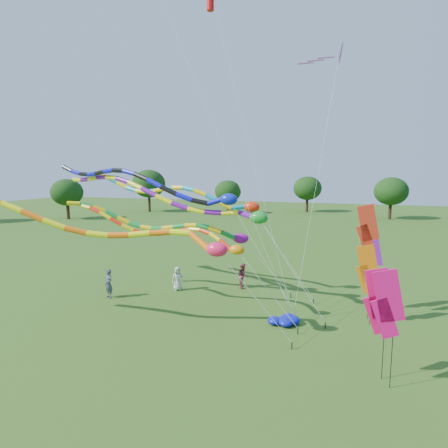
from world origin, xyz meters
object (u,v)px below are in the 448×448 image
(tube_kite_red, at_px, (176,233))
(person_a, at_px, (178,279))
(blue_nylon_heap, at_px, (281,322))
(person_b, at_px, (109,284))
(tube_kite_orange, at_px, (104,227))
(person_c, at_px, (243,276))

(tube_kite_red, relative_size, person_a, 8.08)
(blue_nylon_heap, relative_size, person_b, 0.89)
(blue_nylon_heap, height_order, person_a, person_a)
(tube_kite_orange, distance_m, person_b, 6.71)
(tube_kite_orange, xyz_separation_m, blue_nylon_heap, (7.51, 3.41, -4.84))
(tube_kite_red, distance_m, person_b, 6.04)
(blue_nylon_heap, distance_m, person_b, 10.61)
(person_a, height_order, person_b, person_b)
(tube_kite_orange, bearing_deg, tube_kite_red, 54.35)
(tube_kite_red, xyz_separation_m, blue_nylon_heap, (5.65, -0.11, -4.11))
(tube_kite_orange, distance_m, person_a, 8.16)
(blue_nylon_heap, bearing_deg, person_b, 175.29)
(person_a, xyz_separation_m, person_c, (3.81, 1.86, 0.04))
(tube_kite_red, relative_size, person_c, 7.65)
(tube_kite_orange, height_order, person_b, tube_kite_orange)
(tube_kite_orange, relative_size, person_c, 10.28)
(person_b, bearing_deg, person_a, 65.33)
(blue_nylon_heap, xyz_separation_m, person_a, (-7.27, 3.53, 0.55))
(tube_kite_orange, relative_size, person_a, 10.85)
(tube_kite_red, height_order, person_a, tube_kite_red)
(person_c, bearing_deg, person_b, 101.00)
(blue_nylon_heap, xyz_separation_m, person_c, (-3.45, 5.39, 0.59))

